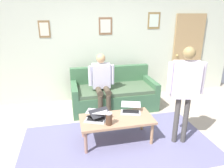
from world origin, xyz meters
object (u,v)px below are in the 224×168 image
object	(u,v)px
laptop_center	(131,110)
french_press	(109,119)
laptop_left	(99,115)
laptop_right	(96,117)
interior_door	(187,54)
person_seated	(102,81)
coffee_table	(117,121)
person_standing	(185,84)
couch	(113,94)

from	to	relation	value
laptop_center	french_press	xyz separation A→B (m)	(0.46, 0.34, 0.06)
laptop_left	laptop_right	size ratio (longest dim) A/B	0.95
interior_door	person_seated	distance (m)	2.57
coffee_table	laptop_center	xyz separation A→B (m)	(-0.30, -0.17, 0.09)
person_standing	couch	bearing A→B (deg)	-64.16
laptop_left	person_seated	bearing A→B (deg)	-103.24
person_standing	person_seated	world-z (taller)	person_standing
laptop_left	laptop_center	size ratio (longest dim) A/B	0.95
couch	laptop_left	size ratio (longest dim) A/B	4.65
coffee_table	laptop_center	world-z (taller)	laptop_center
couch	interior_door	bearing A→B (deg)	-165.38
coffee_table	person_seated	size ratio (longest dim) A/B	0.94
person_standing	laptop_center	bearing A→B (deg)	-31.61
laptop_center	person_standing	size ratio (longest dim) A/B	0.26
laptop_left	laptop_right	distance (m)	0.08
coffee_table	person_standing	distance (m)	1.24
coffee_table	laptop_right	xyz separation A→B (m)	(0.34, -0.03, 0.09)
couch	laptop_center	world-z (taller)	couch
laptop_center	laptop_left	bearing A→B (deg)	7.49
laptop_left	laptop_center	bearing A→B (deg)	-172.51
laptop_right	person_standing	world-z (taller)	person_standing
couch	coffee_table	bearing A→B (deg)	79.34
laptop_center	french_press	size ratio (longest dim) A/B	1.84
coffee_table	person_seated	world-z (taller)	person_seated
couch	french_press	size ratio (longest dim) A/B	8.14
coffee_table	laptop_right	size ratio (longest dim) A/B	2.86
laptop_right	person_seated	distance (m)	1.13
french_press	person_standing	bearing A→B (deg)	174.99
interior_door	person_standing	size ratio (longest dim) A/B	1.27
laptop_center	person_seated	size ratio (longest dim) A/B	0.33
interior_door	laptop_left	world-z (taller)	interior_door
person_standing	interior_door	bearing A→B (deg)	-122.47
laptop_left	french_press	xyz separation A→B (m)	(-0.12, 0.26, 0.06)
laptop_center	laptop_right	size ratio (longest dim) A/B	1.00
laptop_left	person_seated	size ratio (longest dim) A/B	0.31
couch	french_press	distance (m)	1.56
french_press	person_seated	size ratio (longest dim) A/B	0.18
laptop_right	french_press	size ratio (longest dim) A/B	1.85
french_press	couch	bearing A→B (deg)	-105.59
person_standing	coffee_table	bearing A→B (deg)	-14.88
interior_door	person_seated	world-z (taller)	interior_door
laptop_center	person_seated	distance (m)	1.02
coffee_table	person_seated	distance (m)	1.15
person_seated	person_standing	bearing A→B (deg)	128.08
coffee_table	laptop_right	bearing A→B (deg)	-5.80
interior_door	french_press	size ratio (longest dim) A/B	8.96
laptop_right	person_seated	size ratio (longest dim) A/B	0.33
laptop_right	person_seated	xyz separation A→B (m)	(-0.29, -1.06, 0.26)
coffee_table	laptop_right	distance (m)	0.36
laptop_right	coffee_table	bearing A→B (deg)	174.20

